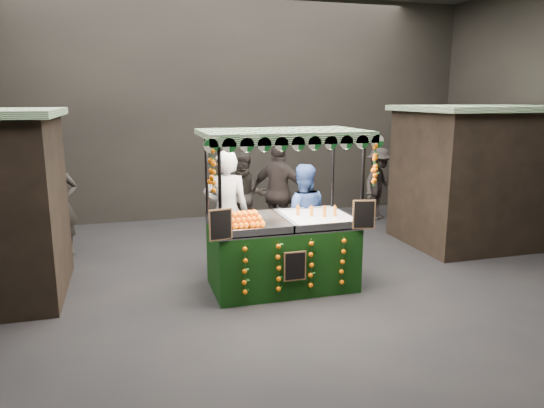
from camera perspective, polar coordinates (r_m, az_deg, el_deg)
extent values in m
plane|color=black|center=(7.35, 1.36, -10.02)|extent=(12.00, 12.00, 0.00)
cube|color=black|center=(11.68, -6.10, 10.70)|extent=(12.00, 0.10, 5.00)
cube|color=black|center=(10.39, 22.56, 2.76)|extent=(2.80, 2.00, 2.50)
cube|color=#13571E|center=(10.28, 23.15, 9.92)|extent=(3.00, 2.20, 0.10)
cube|color=black|center=(7.44, 1.13, -5.94)|extent=(2.05, 1.12, 0.93)
cube|color=silver|center=(7.30, 1.15, -2.32)|extent=(2.05, 1.12, 0.04)
cylinder|color=black|center=(6.53, -5.82, -2.60)|extent=(0.05, 0.05, 2.23)
cylinder|color=black|center=(7.15, 10.08, -1.45)|extent=(0.05, 0.05, 2.23)
cylinder|color=black|center=(7.55, -7.29, -0.64)|extent=(0.05, 0.05, 2.23)
cylinder|color=black|center=(8.09, 6.78, 0.23)|extent=(0.05, 0.05, 2.23)
cube|color=#13571E|center=(7.09, 1.20, 8.07)|extent=(2.28, 1.35, 0.07)
cube|color=white|center=(7.47, 5.25, -1.60)|extent=(0.91, 1.00, 0.07)
cube|color=black|center=(6.47, -5.82, -2.33)|extent=(0.31, 0.09, 0.41)
cube|color=black|center=(7.09, 10.36, -1.18)|extent=(0.31, 0.09, 0.41)
cube|color=black|center=(6.89, 2.62, -7.03)|extent=(0.32, 0.02, 0.41)
imported|color=gray|center=(7.99, -5.19, -0.88)|extent=(0.79, 0.59, 1.96)
imported|color=navy|center=(8.22, 3.45, -1.38)|extent=(0.97, 0.83, 1.71)
imported|color=#282420|center=(9.55, -22.99, -0.07)|extent=(0.75, 0.58, 1.83)
imported|color=#282320|center=(9.80, -3.05, 0.87)|extent=(0.93, 0.77, 1.73)
imported|color=#292221|center=(9.55, 0.83, 1.24)|extent=(1.18, 1.09, 1.94)
imported|color=#2C2624|center=(11.75, 11.99, 2.26)|extent=(1.22, 1.10, 1.64)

